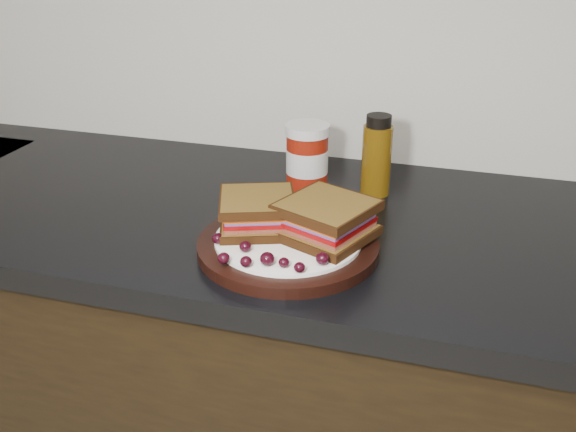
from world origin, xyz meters
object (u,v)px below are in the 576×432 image
Objects in this scene: plate at (288,246)px; condiment_jar at (307,156)px; sandwich_left at (257,212)px; oil_bottle at (377,155)px.

plate is 0.27m from condiment_jar.
sandwich_left is at bearing 161.72° from plate.
sandwich_left is 0.95× the size of condiment_jar.
condiment_jar is 0.81× the size of oil_bottle.
oil_bottle is at bearing 71.00° from plate.
sandwich_left is 0.24m from condiment_jar.
sandwich_left is (-0.06, 0.02, 0.04)m from plate.
condiment_jar reaches higher than plate.
condiment_jar reaches higher than sandwich_left.
sandwich_left is at bearing -93.79° from condiment_jar.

